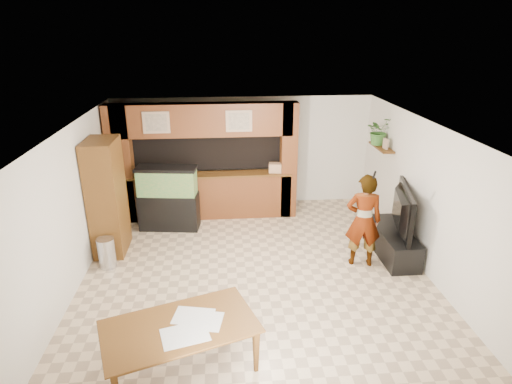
{
  "coord_description": "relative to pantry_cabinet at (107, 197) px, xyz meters",
  "views": [
    {
      "loc": [
        -0.55,
        -6.57,
        4.09
      ],
      "look_at": [
        0.07,
        0.6,
        1.3
      ],
      "focal_mm": 30.0,
      "sensor_mm": 36.0,
      "label": 1
    }
  ],
  "objects": [
    {
      "name": "microphone",
      "position": [
        4.69,
        -1.08,
        0.68
      ],
      "size": [
        0.04,
        0.1,
        0.16
      ],
      "primitive_type": "cylinder",
      "rotation": [
        0.44,
        0.0,
        0.0
      ],
      "color": "black",
      "rests_on": "person"
    },
    {
      "name": "wall_shelf",
      "position": [
        5.55,
        0.89,
        0.6
      ],
      "size": [
        0.25,
        0.9,
        0.04
      ],
      "primitive_type": "cube",
      "color": "brown",
      "rests_on": "wall_right"
    },
    {
      "name": "photo_frame",
      "position": [
        5.55,
        0.68,
        0.73
      ],
      "size": [
        0.07,
        0.17,
        0.22
      ],
      "primitive_type": "cube",
      "rotation": [
        0.0,
        0.0,
        0.22
      ],
      "color": "tan",
      "rests_on": "wall_shelf"
    },
    {
      "name": "partition",
      "position": [
        1.75,
        1.58,
        0.21
      ],
      "size": [
        4.2,
        0.99,
        2.6
      ],
      "color": "brown",
      "rests_on": "floor"
    },
    {
      "name": "newspaper_a",
      "position": [
        1.66,
        -3.45,
        -0.44
      ],
      "size": [
        0.64,
        0.53,
        0.01
      ],
      "primitive_type": "cube",
      "rotation": [
        0.0,
        0.0,
        0.26
      ],
      "color": "silver",
      "rests_on": "dining_table"
    },
    {
      "name": "person",
      "position": [
        4.64,
        -0.92,
        -0.23
      ],
      "size": [
        0.7,
        0.52,
        1.74
      ],
      "primitive_type": "imported",
      "rotation": [
        0.0,
        0.0,
        2.97
      ],
      "color": "#937C50",
      "rests_on": "floor"
    },
    {
      "name": "aquarium",
      "position": [
        1.01,
        0.89,
        -0.42
      ],
      "size": [
        1.25,
        0.47,
        1.39
      ],
      "rotation": [
        0.0,
        0.0,
        -0.13
      ],
      "color": "black",
      "rests_on": "floor"
    },
    {
      "name": "wall_clock",
      "position": [
        -0.27,
        -0.06,
        0.8
      ],
      "size": [
        0.05,
        0.25,
        0.25
      ],
      "color": "black",
      "rests_on": "wall_left"
    },
    {
      "name": "newspaper_c",
      "position": [
        1.74,
        -3.1,
        -0.44
      ],
      "size": [
        0.56,
        0.46,
        0.01
      ],
      "primitive_type": "cube",
      "rotation": [
        0.0,
        0.0,
        -0.21
      ],
      "color": "silver",
      "rests_on": "dining_table"
    },
    {
      "name": "pantry_cabinet",
      "position": [
        0.0,
        0.0,
        0.0
      ],
      "size": [
        0.55,
        0.9,
        2.2
      ],
      "primitive_type": "cube",
      "color": "brown",
      "rests_on": "floor"
    },
    {
      "name": "potted_plant",
      "position": [
        5.52,
        1.05,
        0.92
      ],
      "size": [
        0.68,
        0.64,
        0.6
      ],
      "primitive_type": "imported",
      "rotation": [
        0.0,
        0.0,
        0.4
      ],
      "color": "#366A2A",
      "rests_on": "wall_shelf"
    },
    {
      "name": "dining_table",
      "position": [
        1.59,
        -3.3,
        -0.77
      ],
      "size": [
        2.1,
        1.59,
        0.66
      ],
      "primitive_type": "imported",
      "rotation": [
        0.0,
        0.0,
        0.33
      ],
      "color": "brown",
      "rests_on": "floor"
    },
    {
      "name": "wall_right",
      "position": [
        5.7,
        -1.06,
        0.2
      ],
      "size": [
        0.0,
        6.5,
        6.5
      ],
      "primitive_type": "plane",
      "rotation": [
        1.57,
        0.0,
        -1.57
      ],
      "color": "silver",
      "rests_on": "floor"
    },
    {
      "name": "television",
      "position": [
        5.35,
        -0.65,
        -0.17
      ],
      "size": [
        0.56,
        1.47,
        0.85
      ],
      "primitive_type": "imported",
      "rotation": [
        0.0,
        0.0,
        1.32
      ],
      "color": "black",
      "rests_on": "tv_stand"
    },
    {
      "name": "counter_box",
      "position": [
        3.37,
        1.39,
        0.04
      ],
      "size": [
        0.33,
        0.25,
        0.21
      ],
      "primitive_type": "cube",
      "rotation": [
        0.0,
        0.0,
        -0.14
      ],
      "color": "tan",
      "rests_on": "partition"
    },
    {
      "name": "trash_can",
      "position": [
        0.05,
        -0.65,
        -0.82
      ],
      "size": [
        0.31,
        0.31,
        0.56
      ],
      "primitive_type": "cylinder",
      "color": "#B2B2B7",
      "rests_on": "floor"
    },
    {
      "name": "wall_back",
      "position": [
        2.7,
        2.19,
        0.2
      ],
      "size": [
        6.0,
        0.0,
        6.0
      ],
      "primitive_type": "plane",
      "rotation": [
        1.57,
        0.0,
        0.0
      ],
      "color": "silver",
      "rests_on": "floor"
    },
    {
      "name": "wall_left",
      "position": [
        -0.3,
        -1.06,
        0.2
      ],
      "size": [
        0.0,
        6.5,
        6.5
      ],
      "primitive_type": "plane",
      "rotation": [
        1.57,
        0.0,
        1.57
      ],
      "color": "silver",
      "rests_on": "floor"
    },
    {
      "name": "tv_stand",
      "position": [
        5.35,
        -0.65,
        -0.85
      ],
      "size": [
        0.56,
        1.53,
        0.51
      ],
      "primitive_type": "cube",
      "color": "black",
      "rests_on": "floor"
    },
    {
      "name": "newspaper_b",
      "position": [
        1.84,
        -3.2,
        -0.44
      ],
      "size": [
        0.59,
        0.48,
        0.01
      ],
      "primitive_type": "cube",
      "rotation": [
        0.0,
        0.0,
        -0.2
      ],
      "color": "silver",
      "rests_on": "dining_table"
    },
    {
      "name": "floor",
      "position": [
        2.7,
        -1.06,
        -1.1
      ],
      "size": [
        6.5,
        6.5,
        0.0
      ],
      "primitive_type": "plane",
      "color": "#CEB48F",
      "rests_on": "ground"
    },
    {
      "name": "ceiling",
      "position": [
        2.7,
        -1.06,
        1.5
      ],
      "size": [
        6.5,
        6.5,
        0.0
      ],
      "primitive_type": "plane",
      "color": "white",
      "rests_on": "wall_back"
    }
  ]
}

